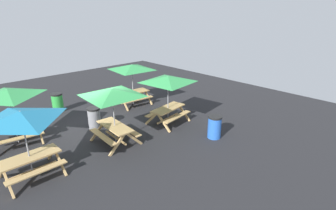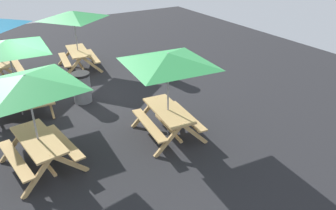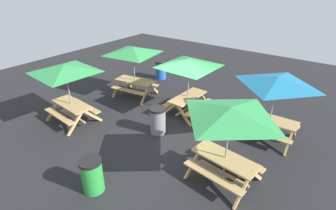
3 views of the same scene
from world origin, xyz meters
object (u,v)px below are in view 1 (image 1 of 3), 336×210
picnic_table_3 (22,121)px  trash_bin_green (58,102)px  trash_bin_gray (94,118)px  picnic_table_0 (9,97)px  picnic_table_1 (132,70)px  trash_bin_blue (214,127)px  picnic_table_2 (168,83)px  picnic_table_4 (112,96)px

picnic_table_3 → trash_bin_green: (2.94, 5.22, -1.49)m
trash_bin_green → trash_bin_gray: (0.38, -3.24, 0.00)m
picnic_table_0 → picnic_table_1: size_ratio=0.83×
trash_bin_gray → trash_bin_blue: bearing=-53.5°
picnic_table_2 → picnic_table_4: 2.91m
picnic_table_2 → trash_bin_blue: picnic_table_2 is taller
picnic_table_2 → picnic_table_3: (-6.15, -0.11, 0.00)m
picnic_table_0 → picnic_table_3: same height
trash_bin_blue → picnic_table_0: bearing=140.2°
picnic_table_3 → trash_bin_green: size_ratio=2.38×
picnic_table_2 → trash_bin_green: (-3.21, 5.12, -1.49)m
picnic_table_1 → picnic_table_2: same height
picnic_table_0 → trash_bin_green: (2.62, 2.41, -1.49)m
picnic_table_1 → picnic_table_3: 7.26m
trash_bin_green → trash_bin_blue: (3.58, -7.57, 0.00)m
picnic_table_0 → picnic_table_4: 3.96m
trash_bin_green → picnic_table_3: bearing=-119.4°
picnic_table_2 → trash_bin_gray: picnic_table_2 is taller
picnic_table_0 → picnic_table_1: (6.13, 0.49, 0.00)m
picnic_table_2 → picnic_table_4: (-2.91, 0.02, 0.00)m
picnic_table_3 → picnic_table_4: (3.24, 0.12, 0.00)m
picnic_table_0 → picnic_table_3: size_ratio=1.00×
picnic_table_0 → picnic_table_3: bearing=-89.8°
picnic_table_0 → picnic_table_4: bearing=-35.8°
trash_bin_gray → trash_bin_green: bearing=96.6°
picnic_table_3 → picnic_table_4: bearing=1.0°
picnic_table_3 → trash_bin_blue: (6.52, -2.34, -1.49)m
picnic_table_1 → picnic_table_4: same height
picnic_table_1 → trash_bin_green: picnic_table_1 is taller
trash_bin_gray → trash_bin_blue: (3.20, -4.33, 0.00)m
trash_bin_gray → picnic_table_3: bearing=-149.1°
picnic_table_1 → trash_bin_blue: picnic_table_1 is taller
picnic_table_2 → trash_bin_blue: 2.89m
picnic_table_1 → picnic_table_2: (-0.31, -3.20, 0.00)m
picnic_table_1 → picnic_table_2: 3.21m
picnic_table_1 → trash_bin_gray: 3.72m
picnic_table_0 → trash_bin_blue: bearing=-32.9°
picnic_table_4 → trash_bin_gray: bearing=0.0°
picnic_table_2 → picnic_table_4: bearing=171.3°
picnic_table_3 → trash_bin_gray: size_ratio=2.38×
trash_bin_green → picnic_table_2: bearing=-57.9°
trash_bin_green → trash_bin_gray: size_ratio=1.00×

